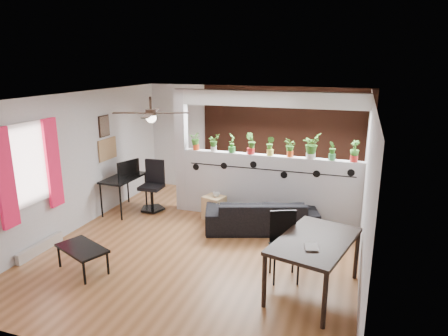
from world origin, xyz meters
TOP-DOWN VIEW (x-y plane):
  - room_shell at (0.00, 0.00)m, footprint 6.30×7.10m
  - partition_wall at (0.80, 1.50)m, footprint 3.60×0.18m
  - ceiling_header at (0.80, 1.50)m, footprint 3.60×0.18m
  - pier_column at (-1.11, 1.50)m, footprint 0.22×0.20m
  - brick_panel at (0.80, 2.97)m, footprint 3.90×0.05m
  - vine_decal at (0.80, 1.40)m, footprint 3.31×0.01m
  - window_assembly at (-2.56, -1.20)m, footprint 0.09×1.30m
  - baseboard_heater at (-2.54, -1.20)m, footprint 0.08×1.00m
  - corkboard at (-2.58, 0.95)m, footprint 0.03×0.60m
  - framed_art at (-2.58, 0.90)m, footprint 0.03×0.34m
  - ceiling_fan at (-0.80, -0.30)m, footprint 1.19×1.19m
  - potted_plant_0 at (-0.78, 1.50)m, footprint 0.20×0.16m
  - potted_plant_1 at (-0.38, 1.50)m, footprint 0.20×0.21m
  - potted_plant_2 at (0.01, 1.50)m, footprint 0.18×0.22m
  - potted_plant_3 at (0.41, 1.50)m, footprint 0.24×0.21m
  - potted_plant_4 at (0.80, 1.50)m, footprint 0.23×0.20m
  - potted_plant_5 at (1.20, 1.50)m, footprint 0.23×0.23m
  - potted_plant_6 at (1.59, 1.50)m, footprint 0.27×0.31m
  - potted_plant_7 at (1.98, 1.50)m, footprint 0.16×0.19m
  - potted_plant_8 at (2.38, 1.50)m, footprint 0.25×0.23m
  - sofa at (0.78, 0.95)m, footprint 2.16×1.41m
  - cube_shelf at (-0.26, 1.16)m, footprint 0.48×0.45m
  - cup at (-0.21, 1.16)m, footprint 0.13×0.13m
  - computer_desk at (-2.25, 0.97)m, footprint 0.58×1.07m
  - monitor at (-2.25, 1.12)m, footprint 0.32×0.15m
  - office_chair at (-1.69, 1.22)m, footprint 0.56×0.56m
  - dining_table at (1.98, -0.91)m, footprint 1.22×1.64m
  - book at (1.88, -1.21)m, footprint 0.22×0.26m
  - folding_chair at (1.50, -0.62)m, footprint 0.53×0.53m
  - coffee_table at (-1.45, -1.47)m, footprint 0.96×0.76m

SIDE VIEW (x-z plane):
  - baseboard_heater at x=-2.54m, z-range 0.00..0.18m
  - cube_shelf at x=-0.26m, z-range 0.00..0.48m
  - sofa at x=0.78m, z-range 0.00..0.59m
  - coffee_table at x=-1.45m, z-range 0.15..0.55m
  - office_chair at x=-1.69m, z-range -0.06..1.01m
  - cup at x=-0.21m, z-range 0.48..0.59m
  - folding_chair at x=1.50m, z-range 0.09..1.11m
  - partition_wall at x=0.80m, z-range 0.00..1.35m
  - computer_desk at x=-2.25m, z-range 0.31..1.07m
  - dining_table at x=1.98m, z-range 0.32..1.12m
  - book at x=1.88m, z-range 0.80..0.83m
  - monitor at x=-2.25m, z-range 0.76..0.95m
  - vine_decal at x=0.80m, z-range 0.93..1.23m
  - room_shell at x=0.00m, z-range -0.15..2.75m
  - pier_column at x=-1.11m, z-range 0.00..2.60m
  - brick_panel at x=0.80m, z-range 0.00..2.60m
  - corkboard at x=-2.58m, z-range 1.12..1.58m
  - window_assembly at x=-2.56m, z-range 0.73..2.28m
  - potted_plant_1 at x=-0.38m, z-range 1.36..1.72m
  - potted_plant_7 at x=1.98m, z-range 1.36..1.73m
  - potted_plant_5 at x=1.20m, z-range 1.36..1.73m
  - potted_plant_4 at x=0.80m, z-range 1.36..1.74m
  - potted_plant_0 at x=-0.78m, z-range 1.36..1.75m
  - potted_plant_2 at x=0.01m, z-range 1.36..1.76m
  - potted_plant_8 at x=2.38m, z-range 1.36..1.76m
  - potted_plant_3 at x=0.41m, z-range 1.36..1.79m
  - potted_plant_6 at x=1.59m, z-range 1.36..1.85m
  - framed_art at x=-2.58m, z-range 1.63..2.07m
  - ceiling_fan at x=-0.80m, z-range 2.10..2.53m
  - ceiling_header at x=0.80m, z-range 2.30..2.60m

